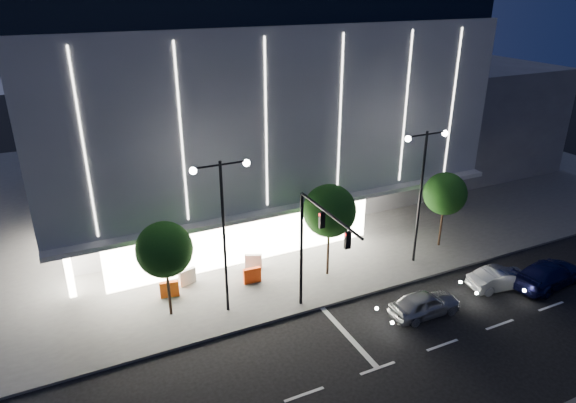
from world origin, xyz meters
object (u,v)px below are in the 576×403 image
Objects in this scene: tree_mid at (330,213)px; car_third at (548,274)px; street_lamp_east at (422,179)px; barrier_a at (169,289)px; traffic_mast at (314,238)px; street_lamp_west at (223,216)px; car_lead at (425,304)px; barrier_c at (252,275)px; car_second at (500,278)px; tree_left at (165,252)px; barrier_b at (187,277)px; barrier_d at (253,261)px; tree_right at (445,196)px.

tree_mid reaches higher than car_third.
street_lamp_east is 8.18× the size of barrier_a.
street_lamp_west reaches higher than traffic_mast.
car_lead is 3.79× the size of barrier_c.
car_lead reaches higher than car_second.
tree_mid reaches higher than tree_left.
barrier_b is at bearing 46.07° from barrier_a.
traffic_mast is 9.60m from barrier_a.
tree_mid is (7.03, 1.02, -1.62)m from street_lamp_west.
car_lead is 14.66m from barrier_a.
barrier_d is (-12.74, 8.37, -0.01)m from car_second.
tree_left is 19.88m from car_second.
street_lamp_west is at bearing 65.52° from car_third.
tree_left is 1.37× the size of car_lead.
traffic_mast is at bearing 69.36° from car_lead.
car_lead is (5.84, -2.30, -4.32)m from traffic_mast.
barrier_c is at bearing -90.84° from barrier_d.
barrier_b is (-5.33, 6.29, -4.38)m from traffic_mast.
tree_mid is at bearing 1.23° from barrier_a.
barrier_a is 5.00m from barrier_c.
car_lead is (-6.18, -5.98, -3.17)m from tree_right.
tree_right reaches higher than barrier_a.
tree_right is at bearing 4.63° from car_second.
street_lamp_west is 13.00m from street_lamp_east.
car_second is at bearing -17.10° from tree_left.
street_lamp_east is 9.61m from car_third.
barrier_c is at bearing 3.78° from barrier_a.
tree_right is at bearing 18.63° from street_lamp_east.
car_lead is 3.79× the size of barrier_a.
street_lamp_east is at bearing 3.47° from barrier_d.
barrier_a is at bearing 170.06° from tree_mid.
street_lamp_east is 12.11m from barrier_c.
street_lamp_east is at bearing 16.48° from traffic_mast.
tree_left is 10.00m from tree_mid.
tree_left is 5.20× the size of barrier_d.
barrier_a is (-18.67, 1.70, -3.23)m from tree_right.
tree_mid is at bearing 52.52° from car_third.
car_third is (2.68, -6.75, -3.12)m from tree_right.
tree_left is 1.44× the size of car_second.
barrier_a is at bearing 60.97° from car_third.
tree_left is at bearing -89.76° from barrier_a.
tree_left is 7.36m from barrier_d.
street_lamp_west is at bearing -18.94° from tree_left.
barrier_b is at bearing 53.27° from car_lead.
car_second is at bearing -42.47° from barrier_b.
car_lead is at bearing -39.32° from barrier_c.
street_lamp_east is (9.00, 2.66, 0.93)m from traffic_mast.
barrier_c is (3.64, -1.56, 0.00)m from barrier_b.
tree_left is (-15.97, 1.02, -1.92)m from street_lamp_east.
barrier_d is at bearing 23.58° from tree_left.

